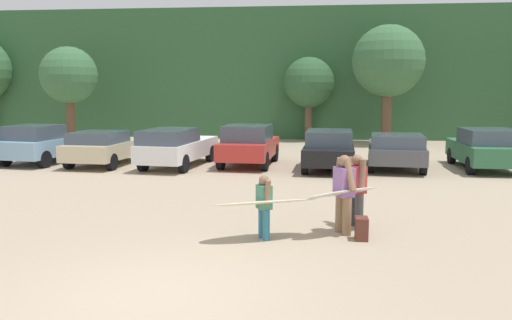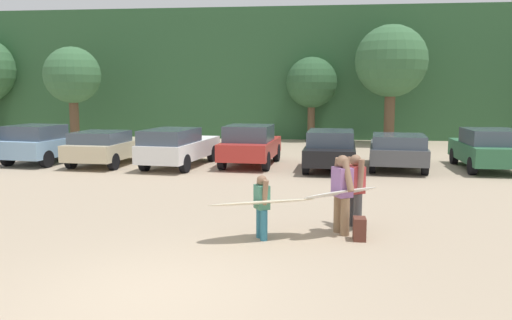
{
  "view_description": "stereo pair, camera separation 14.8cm",
  "coord_description": "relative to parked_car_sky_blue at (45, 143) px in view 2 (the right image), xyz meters",
  "views": [
    {
      "loc": [
        2.22,
        -7.06,
        2.94
      ],
      "look_at": [
        0.76,
        7.14,
        0.99
      ],
      "focal_mm": 36.79,
      "sensor_mm": 36.0,
      "label": 1
    },
    {
      "loc": [
        2.37,
        -7.05,
        2.94
      ],
      "look_at": [
        0.76,
        7.14,
        0.99
      ],
      "focal_mm": 36.79,
      "sensor_mm": 36.0,
      "label": 2
    }
  ],
  "objects": [
    {
      "name": "tree_center_left",
      "position": [
        14.52,
        8.42,
        3.52
      ],
      "size": [
        3.72,
        3.72,
        6.22
      ],
      "color": "brown",
      "rests_on": "ground_plane"
    },
    {
      "name": "backpack_dropped",
      "position": [
        11.56,
        -9.55,
        -0.57
      ],
      "size": [
        0.24,
        0.34,
        0.45
      ],
      "color": "#592D23",
      "rests_on": "ground_plane"
    },
    {
      "name": "surfboard_white",
      "position": [
        11.21,
        -9.16,
        0.07
      ],
      "size": [
        1.78,
        1.58,
        0.25
      ],
      "rotation": [
        0.0,
        0.0,
        3.82
      ],
      "color": "white"
    },
    {
      "name": "hillside_ridge",
      "position": [
        8.3,
        16.81,
        3.0
      ],
      "size": [
        108.0,
        12.0,
        7.57
      ],
      "primitive_type": "cube",
      "color": "#2D5633",
      "rests_on": "ground_plane"
    },
    {
      "name": "parked_car_forest_green",
      "position": [
        16.92,
        0.02,
        -0.0
      ],
      "size": [
        1.99,
        4.09,
        1.51
      ],
      "rotation": [
        0.0,
        0.0,
        1.55
      ],
      "color": "#2D6642",
      "rests_on": "ground_plane"
    },
    {
      "name": "ground_plane",
      "position": [
        8.3,
        -12.62,
        -0.79
      ],
      "size": [
        120.0,
        120.0,
        0.0
      ],
      "primitive_type": "plane",
      "color": "tan"
    },
    {
      "name": "person_companion",
      "position": [
        11.52,
        -8.57,
        0.09
      ],
      "size": [
        0.45,
        0.66,
        1.56
      ],
      "rotation": [
        0.0,
        0.0,
        3.62
      ],
      "color": "#4C4C51",
      "rests_on": "ground_plane"
    },
    {
      "name": "parked_car_sky_blue",
      "position": [
        0.0,
        0.0,
        0.0
      ],
      "size": [
        2.49,
        4.22,
        1.54
      ],
      "rotation": [
        0.0,
        0.0,
        1.42
      ],
      "color": "#84ADD1",
      "rests_on": "ground_plane"
    },
    {
      "name": "parked_car_red",
      "position": [
        8.2,
        0.13,
        0.02
      ],
      "size": [
        2.09,
        4.04,
        1.57
      ],
      "rotation": [
        0.0,
        0.0,
        1.5
      ],
      "color": "#B72D28",
      "rests_on": "ground_plane"
    },
    {
      "name": "person_child",
      "position": [
        9.65,
        -9.69,
        -0.07
      ],
      "size": [
        0.35,
        0.54,
        1.27
      ],
      "rotation": [
        0.0,
        0.0,
        3.62
      ],
      "color": "teal",
      "rests_on": "ground_plane"
    },
    {
      "name": "parked_car_dark_gray",
      "position": [
        13.68,
        -0.17,
        -0.07
      ],
      "size": [
        2.41,
        4.32,
        1.32
      ],
      "rotation": [
        0.0,
        0.0,
        1.46
      ],
      "color": "#4C4F54",
      "rests_on": "ground_plane"
    },
    {
      "name": "surfboard_cream",
      "position": [
        9.67,
        -9.72,
        -0.04
      ],
      "size": [
        2.24,
        1.38,
        0.21
      ],
      "rotation": [
        0.0,
        0.0,
        3.53
      ],
      "color": "beige"
    },
    {
      "name": "person_adult",
      "position": [
        11.23,
        -9.13,
        0.12
      ],
      "size": [
        0.47,
        0.73,
        1.62
      ],
      "rotation": [
        0.0,
        0.0,
        3.62
      ],
      "color": "#8C6B4C",
      "rests_on": "ground_plane"
    },
    {
      "name": "tree_center_right",
      "position": [
        -2.33,
        7.49,
        2.82
      ],
      "size": [
        3.02,
        3.02,
        5.17
      ],
      "color": "brown",
      "rests_on": "ground_plane"
    },
    {
      "name": "parked_car_champagne",
      "position": [
        2.66,
        -0.3,
        -0.08
      ],
      "size": [
        2.2,
        4.09,
        1.34
      ],
      "rotation": [
        0.0,
        0.0,
        1.49
      ],
      "color": "beige",
      "rests_on": "ground_plane"
    },
    {
      "name": "parked_car_black",
      "position": [
        11.24,
        -0.46,
        -0.03
      ],
      "size": [
        2.0,
        4.09,
        1.43
      ],
      "rotation": [
        0.0,
        0.0,
        1.51
      ],
      "color": "black",
      "rests_on": "ground_plane"
    },
    {
      "name": "parked_car_white",
      "position": [
        5.53,
        -0.52,
        -0.0
      ],
      "size": [
        2.29,
        4.68,
        1.49
      ],
      "rotation": [
        0.0,
        0.0,
        1.44
      ],
      "color": "white",
      "rests_on": "ground_plane"
    },
    {
      "name": "tree_ridge_back",
      "position": [
        10.43,
        10.15,
        2.46
      ],
      "size": [
        2.84,
        2.84,
        4.7
      ],
      "color": "brown",
      "rests_on": "ground_plane"
    }
  ]
}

